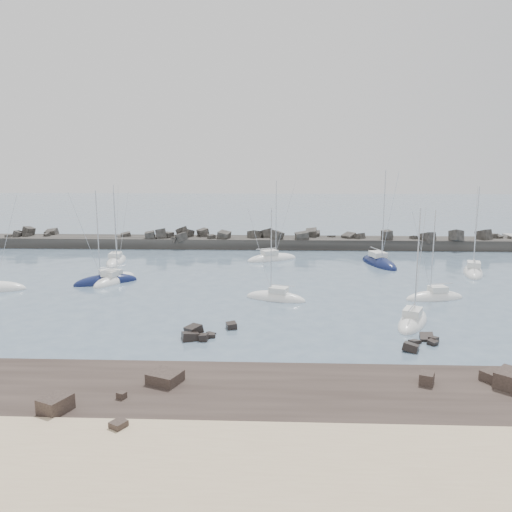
% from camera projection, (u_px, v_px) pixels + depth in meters
% --- Properties ---
extents(ground, '(400.00, 400.00, 0.00)m').
position_uv_depth(ground, '(259.00, 306.00, 53.21)').
color(ground, slate).
rests_on(ground, ground).
extents(rock_shelf, '(140.00, 12.01, 1.80)m').
position_uv_depth(rock_shelf, '(248.00, 404.00, 31.60)').
color(rock_shelf, '#2B211D').
rests_on(rock_shelf, ground).
extents(rock_cluster_near, '(4.84, 4.55, 1.47)m').
position_uv_depth(rock_cluster_near, '(200.00, 334.00, 44.10)').
color(rock_cluster_near, black).
rests_on(rock_cluster_near, ground).
extents(rock_cluster_far, '(3.74, 4.36, 1.51)m').
position_uv_depth(rock_cluster_far, '(422.00, 343.00, 42.29)').
color(rock_cluster_far, black).
rests_on(rock_cluster_far, ground).
extents(breakwater, '(115.00, 7.50, 5.30)m').
position_uv_depth(breakwater, '(227.00, 245.00, 90.76)').
color(breakwater, '#2A2825').
rests_on(breakwater, ground).
extents(sailboat_1, '(3.18, 8.24, 12.78)m').
position_uv_depth(sailboat_1, '(116.00, 262.00, 76.72)').
color(sailboat_1, white).
rests_on(sailboat_1, ground).
extents(sailboat_2, '(8.13, 6.17, 12.77)m').
position_uv_depth(sailboat_2, '(106.00, 282.00, 63.62)').
color(sailboat_2, '#101843').
rests_on(sailboat_2, ground).
extents(sailboat_3, '(4.92, 8.23, 12.49)m').
position_uv_depth(sailboat_3, '(115.00, 281.00, 64.23)').
color(sailboat_3, white).
rests_on(sailboat_3, ground).
extents(sailboat_4, '(8.76, 6.17, 13.39)m').
position_uv_depth(sailboat_4, '(272.00, 259.00, 78.65)').
color(sailboat_4, white).
rests_on(sailboat_4, ground).
extents(sailboat_5, '(7.32, 4.33, 11.15)m').
position_uv_depth(sailboat_5, '(276.00, 298.00, 55.92)').
color(sailboat_5, white).
rests_on(sailboat_5, ground).
extents(sailboat_6, '(5.31, 7.71, 11.93)m').
position_uv_depth(sailboat_6, '(413.00, 322.00, 47.44)').
color(sailboat_6, white).
rests_on(sailboat_6, ground).
extents(sailboat_7, '(5.41, 10.07, 15.25)m').
position_uv_depth(sailboat_7, '(379.00, 264.00, 75.13)').
color(sailboat_7, '#101843').
rests_on(sailboat_7, ground).
extents(sailboat_8, '(7.12, 3.53, 10.94)m').
position_uv_depth(sailboat_8, '(435.00, 298.00, 56.06)').
color(sailboat_8, white).
rests_on(sailboat_8, ground).
extents(sailboat_9, '(4.84, 8.48, 13.01)m').
position_uv_depth(sailboat_9, '(473.00, 273.00, 68.86)').
color(sailboat_9, white).
rests_on(sailboat_9, ground).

